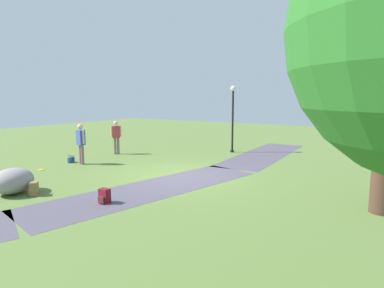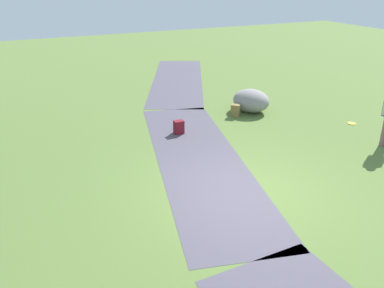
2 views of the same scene
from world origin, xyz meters
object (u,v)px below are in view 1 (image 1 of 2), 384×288
(lawn_boulder, at_px, (13,181))
(man_near_boulder, at_px, (116,135))
(lamp_post, at_px, (233,111))
(backpack_by_boulder, at_px, (34,189))
(frisbee_on_grass, at_px, (41,170))
(woman_with_handbag, at_px, (81,141))
(spare_backpack_on_lawn, at_px, (104,196))
(handbag_on_grass, at_px, (71,159))

(lawn_boulder, height_order, man_near_boulder, man_near_boulder)
(lamp_post, distance_m, man_near_boulder, 6.05)
(backpack_by_boulder, distance_m, frisbee_on_grass, 3.66)
(lawn_boulder, bearing_deg, backpack_by_boulder, 105.61)
(lawn_boulder, bearing_deg, frisbee_on_grass, -136.52)
(lawn_boulder, relative_size, woman_with_handbag, 0.91)
(backpack_by_boulder, bearing_deg, man_near_boulder, -154.51)
(lawn_boulder, bearing_deg, spare_backpack_on_lawn, 104.87)
(woman_with_handbag, bearing_deg, handbag_on_grass, -88.33)
(man_near_boulder, distance_m, handbag_on_grass, 2.79)
(backpack_by_boulder, height_order, spare_backpack_on_lawn, same)
(woman_with_handbag, height_order, handbag_on_grass, woman_with_handbag)
(lamp_post, bearing_deg, handbag_on_grass, -37.38)
(lamp_post, height_order, backpack_by_boulder, lamp_post)
(handbag_on_grass, height_order, frisbee_on_grass, handbag_on_grass)
(lamp_post, bearing_deg, spare_backpack_on_lawn, 3.91)
(lawn_boulder, relative_size, backpack_by_boulder, 3.92)
(handbag_on_grass, bearing_deg, man_near_boulder, 177.79)
(lawn_boulder, xyz_separation_m, handbag_on_grass, (-3.96, -2.45, -0.24))
(spare_backpack_on_lawn, bearing_deg, handbag_on_grass, -120.14)
(lawn_boulder, height_order, woman_with_handbag, woman_with_handbag)
(lawn_boulder, bearing_deg, lamp_post, 167.04)
(woman_with_handbag, height_order, spare_backpack_on_lawn, woman_with_handbag)
(lamp_post, distance_m, woman_with_handbag, 7.59)
(backpack_by_boulder, bearing_deg, spare_backpack_on_lawn, 104.63)
(handbag_on_grass, height_order, spare_backpack_on_lawn, spare_backpack_on_lawn)
(lamp_post, xyz_separation_m, backpack_by_boulder, (10.05, -1.64, -1.93))
(lamp_post, bearing_deg, frisbee_on_grass, -30.16)
(handbag_on_grass, relative_size, frisbee_on_grass, 1.35)
(lamp_post, relative_size, backpack_by_boulder, 8.56)
(lamp_post, height_order, man_near_boulder, lamp_post)
(lamp_post, relative_size, handbag_on_grass, 10.09)
(lamp_post, height_order, woman_with_handbag, lamp_post)
(lamp_post, relative_size, spare_backpack_on_lawn, 8.56)
(backpack_by_boulder, distance_m, spare_backpack_on_lawn, 2.36)
(lamp_post, xyz_separation_m, woman_with_handbag, (6.27, -4.13, -1.12))
(handbag_on_grass, relative_size, spare_backpack_on_lawn, 0.85)
(lawn_boulder, relative_size, man_near_boulder, 0.93)
(man_near_boulder, distance_m, spare_backpack_on_lawn, 7.95)
(man_near_boulder, height_order, spare_backpack_on_lawn, man_near_boulder)
(lamp_post, distance_m, spare_backpack_on_lawn, 9.67)
(lamp_post, xyz_separation_m, man_near_boulder, (3.62, -4.70, -1.15))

